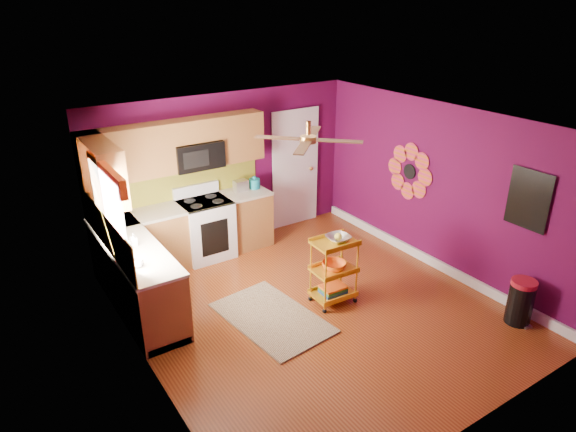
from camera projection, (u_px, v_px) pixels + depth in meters
ground at (314, 308)px, 6.90m from camera, size 5.00×5.00×0.00m
room_envelope at (319, 194)px, 6.27m from camera, size 4.54×5.04×2.52m
lower_cabinets at (166, 252)px, 7.44m from camera, size 2.81×2.31×0.94m
electric_range at (206, 228)px, 8.10m from camera, size 0.76×0.66×1.13m
upper_cabinetry at (155, 155)px, 7.22m from camera, size 2.80×2.30×1.26m
left_window at (108, 197)px, 5.90m from camera, size 0.08×1.35×1.08m
panel_door at (295, 170)px, 9.07m from camera, size 0.95×0.11×2.15m
right_wall_art at (459, 183)px, 7.19m from camera, size 0.04×2.74×1.04m
ceiling_fan at (308, 139)px, 6.14m from camera, size 1.01×1.01×0.26m
shag_rug at (272, 318)px, 6.67m from camera, size 1.13×1.67×0.02m
rolling_cart at (334, 268)px, 6.84m from camera, size 0.59×0.44×1.02m
trash_can at (520, 302)px, 6.49m from camera, size 0.38×0.39×0.61m
teal_kettle at (255, 183)px, 8.42m from camera, size 0.18×0.18×0.21m
toaster at (241, 186)px, 8.30m from camera, size 0.22×0.15×0.18m
soap_bottle_a at (134, 239)px, 6.49m from camera, size 0.08×0.08×0.17m
soap_bottle_b at (127, 243)px, 6.43m from camera, size 0.12×0.12×0.15m
counter_dish at (113, 226)px, 7.00m from camera, size 0.27×0.27×0.07m
counter_cup at (138, 263)px, 6.00m from camera, size 0.13×0.13×0.10m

